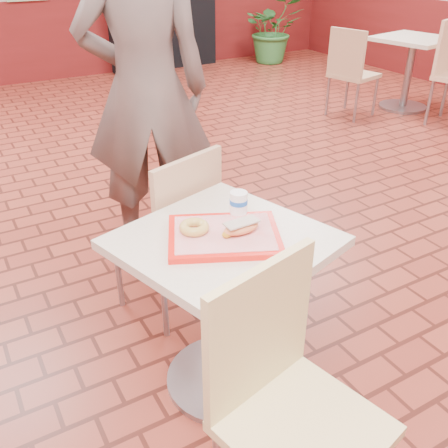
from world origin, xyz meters
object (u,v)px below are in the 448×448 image
paper_cup (239,202)px  second_table (411,61)px  chair_main_front (285,395)px  chair_main_back (174,228)px  long_john_donut (241,228)px  ring_donut (194,227)px  chair_second_left (351,69)px  serving_tray (224,235)px  potted_plant (273,29)px  customer (145,91)px  main_table (224,290)px

paper_cup → second_table: bearing=33.3°
chair_main_front → chair_main_back: (0.14, 1.08, -0.02)m
chair_main_front → long_john_donut: (0.16, 0.52, 0.26)m
ring_donut → chair_second_left: chair_second_left is taller
chair_main_back → long_john_donut: size_ratio=5.71×
ring_donut → chair_second_left: bearing=39.3°
serving_tray → potted_plant: bearing=53.6°
chair_main_back → ring_donut: size_ratio=7.94×
chair_main_front → customer: 1.82m
ring_donut → potted_plant: bearing=52.7°
chair_main_back → long_john_donut: (0.02, -0.56, 0.28)m
paper_cup → chair_second_left: 3.80m
main_table → long_john_donut: long_john_donut is taller
paper_cup → potted_plant: bearing=54.0°
chair_main_front → customer: customer is taller
chair_main_front → chair_main_back: bearing=69.3°
long_john_donut → chair_second_left: size_ratio=0.17×
potted_plant → serving_tray: bearing=-126.4°
customer → paper_cup: bearing=104.6°
chair_main_back → potted_plant: size_ratio=0.89×
serving_tray → long_john_donut: bearing=-31.4°
ring_donut → paper_cup: (0.21, 0.04, 0.03)m
serving_tray → long_john_donut: size_ratio=2.63×
long_john_donut → chair_second_left: 3.95m
second_table → customer: bearing=-159.8°
main_table → paper_cup: paper_cup is taller
ring_donut → second_table: ring_donut is taller
chair_main_front → paper_cup: chair_main_front is taller
chair_second_left → serving_tray: bearing=117.1°
paper_cup → second_table: (3.65, 2.40, -0.27)m
chair_main_front → ring_donut: size_ratio=8.27×
chair_main_back → paper_cup: size_ratio=10.05×
main_table → ring_donut: size_ratio=6.60×
customer → paper_cup: 1.10m
serving_tray → second_table: bearing=33.5°
long_john_donut → paper_cup: 0.16m
main_table → paper_cup: bearing=40.2°
chair_second_left → potted_plant: 2.83m
long_john_donut → paper_cup: paper_cup is taller
potted_plant → second_table: bearing=-92.1°
second_table → potted_plant: (0.10, 2.77, -0.03)m
customer → second_table: bearing=-141.6°
main_table → potted_plant: (3.88, 5.27, 0.00)m
ring_donut → paper_cup: 0.22m
ring_donut → chair_main_back: bearing=75.4°
chair_second_left → ring_donut: bearing=115.6°
chair_main_front → main_table: bearing=65.8°
main_table → serving_tray: size_ratio=1.80×
ring_donut → serving_tray: bearing=-34.4°
main_table → serving_tray: bearing=26.6°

